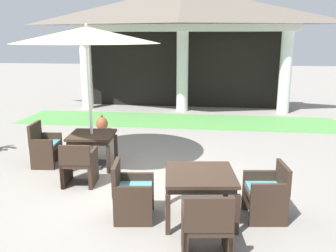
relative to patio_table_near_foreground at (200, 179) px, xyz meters
The scene contains 12 objects.
ground_plane 1.52m from the patio_table_near_foreground, 137.35° to the left, with size 60.00×60.00×0.00m, color gray.
background_pavilion 8.76m from the patio_table_near_foreground, 97.01° to the left, with size 8.46×2.42×4.35m.
lawn_strip 6.56m from the patio_table_near_foreground, 98.97° to the left, with size 10.26×2.16×0.01m, color #519347.
patio_table_near_foreground is the anchor object (origin of this frame).
patio_chair_near_foreground_east 1.04m from the patio_table_near_foreground, ahead, with size 0.63×0.66×0.85m.
patio_chair_near_foreground_west 1.04m from the patio_table_near_foreground, behind, with size 0.64×0.66×0.88m.
patio_chair_near_foreground_south 1.04m from the patio_table_near_foreground, 82.46° to the right, with size 0.66×0.59×0.89m.
patio_table_mid_left 3.08m from the patio_table_near_foreground, 139.61° to the left, with size 0.98×0.98×0.70m.
patio_umbrella_mid_left 3.70m from the patio_table_near_foreground, 139.61° to the left, with size 2.91×2.91×2.93m.
patio_chair_mid_left_south 2.47m from the patio_table_near_foreground, 156.49° to the left, with size 0.62×0.62×0.83m.
patio_chair_mid_left_west 3.87m from the patio_table_near_foreground, 150.52° to the left, with size 0.54×0.66×0.92m.
terracotta_urn 5.83m from the patio_table_near_foreground, 121.91° to the left, with size 0.34×0.34×0.48m.
Camera 1 is at (1.20, -5.97, 2.67)m, focal length 38.74 mm.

